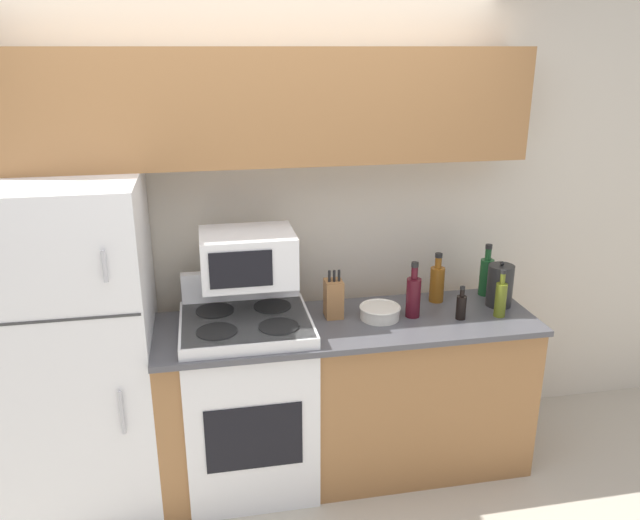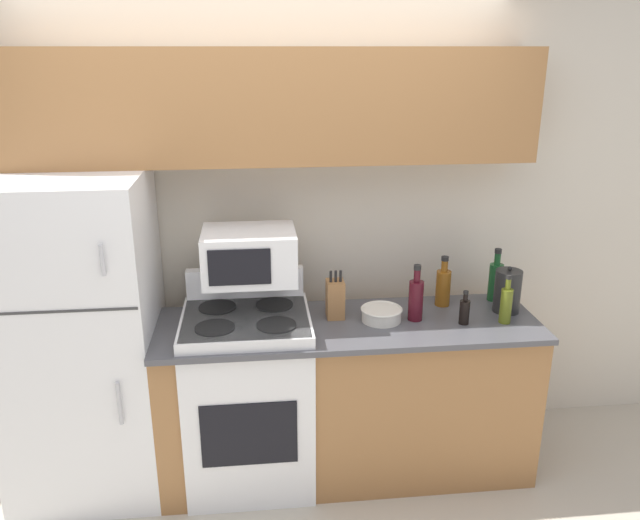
{
  "view_description": "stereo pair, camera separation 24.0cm",
  "coord_description": "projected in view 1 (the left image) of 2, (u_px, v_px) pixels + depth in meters",
  "views": [
    {
      "loc": [
        -0.33,
        -2.59,
        2.25
      ],
      "look_at": [
        0.23,
        0.26,
        1.25
      ],
      "focal_mm": 35.0,
      "sensor_mm": 36.0,
      "label": 1
    },
    {
      "loc": [
        -0.09,
        -2.62,
        2.25
      ],
      "look_at": [
        0.23,
        0.26,
        1.25
      ],
      "focal_mm": 35.0,
      "sensor_mm": 36.0,
      "label": 2
    }
  ],
  "objects": [
    {
      "name": "lower_cabinets",
      "position": [
        346.0,
        396.0,
        3.38
      ],
      "size": [
        1.97,
        0.61,
        0.9
      ],
      "color": "#9E6B3D",
      "rests_on": "ground_plane"
    },
    {
      "name": "bottle_soy_sauce",
      "position": [
        461.0,
        306.0,
        3.23
      ],
      "size": [
        0.05,
        0.05,
        0.18
      ],
      "color": "black",
      "rests_on": "lower_cabinets"
    },
    {
      "name": "bottle_olive_oil",
      "position": [
        501.0,
        298.0,
        3.25
      ],
      "size": [
        0.06,
        0.06,
        0.26
      ],
      "color": "#5B6619",
      "rests_on": "lower_cabinets"
    },
    {
      "name": "bowl",
      "position": [
        380.0,
        312.0,
        3.24
      ],
      "size": [
        0.22,
        0.22,
        0.07
      ],
      "color": "silver",
      "rests_on": "lower_cabinets"
    },
    {
      "name": "wall_back",
      "position": [
        264.0,
        230.0,
        3.47
      ],
      "size": [
        8.0,
        0.05,
        2.55
      ],
      "color": "beige",
      "rests_on": "ground_plane"
    },
    {
      "name": "kettle",
      "position": [
        500.0,
        285.0,
        3.39
      ],
      "size": [
        0.14,
        0.14,
        0.25
      ],
      "color": "black",
      "rests_on": "lower_cabinets"
    },
    {
      "name": "refrigerator",
      "position": [
        76.0,
        347.0,
        3.07
      ],
      "size": [
        0.75,
        0.74,
        1.68
      ],
      "color": "white",
      "rests_on": "ground_plane"
    },
    {
      "name": "bottle_whiskey",
      "position": [
        437.0,
        283.0,
        3.44
      ],
      "size": [
        0.08,
        0.08,
        0.28
      ],
      "color": "brown",
      "rests_on": "lower_cabinets"
    },
    {
      "name": "upper_cabinets",
      "position": [
        263.0,
        107.0,
        3.09
      ],
      "size": [
        2.72,
        0.3,
        0.57
      ],
      "color": "#9E6B3D",
      "rests_on": "refrigerator"
    },
    {
      "name": "ground_plane",
      "position": [
        286.0,
        509.0,
        3.19
      ],
      "size": [
        12.0,
        12.0,
        0.0
      ],
      "primitive_type": "plane",
      "color": "beige"
    },
    {
      "name": "stove",
      "position": [
        249.0,
        399.0,
        3.26
      ],
      "size": [
        0.65,
        0.6,
        1.12
      ],
      "color": "white",
      "rests_on": "ground_plane"
    },
    {
      "name": "microwave",
      "position": [
        248.0,
        257.0,
        3.11
      ],
      "size": [
        0.47,
        0.37,
        0.26
      ],
      "color": "white",
      "rests_on": "stove"
    },
    {
      "name": "bottle_wine_green",
      "position": [
        486.0,
        275.0,
        3.53
      ],
      "size": [
        0.08,
        0.08,
        0.3
      ],
      "color": "#194C23",
      "rests_on": "lower_cabinets"
    },
    {
      "name": "bottle_wine_red",
      "position": [
        413.0,
        295.0,
        3.24
      ],
      "size": [
        0.08,
        0.08,
        0.3
      ],
      "color": "#470F19",
      "rests_on": "lower_cabinets"
    },
    {
      "name": "knife_block",
      "position": [
        334.0,
        298.0,
        3.25
      ],
      "size": [
        0.09,
        0.11,
        0.26
      ],
      "color": "#9E6B3D",
      "rests_on": "lower_cabinets"
    }
  ]
}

